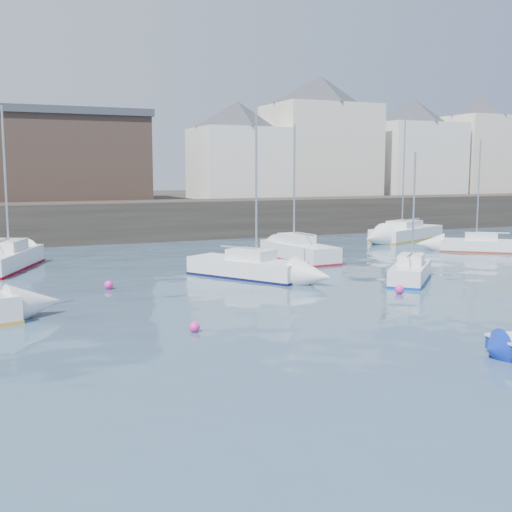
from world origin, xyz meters
name	(u,v)px	position (x,y,z in m)	size (l,w,h in m)	color
water	(421,357)	(0.00, 0.00, 0.00)	(220.00, 220.00, 0.00)	#2D4760
quay_wall	(139,221)	(0.00, 35.00, 1.50)	(90.00, 5.00, 3.00)	#28231E
land_strip	(98,209)	(0.00, 53.00, 1.40)	(90.00, 32.00, 2.80)	#28231E
bldg_east_a	(320,136)	(20.00, 42.00, 8.81)	(13.36, 13.36, 11.80)	beige
bldg_east_b	(413,147)	(31.00, 41.50, 7.87)	(11.88, 11.88, 9.95)	white
bldg_east_c	(480,144)	(40.00, 41.50, 8.37)	(11.14, 11.14, 10.95)	beige
bldg_east_d	(238,149)	(11.00, 41.50, 7.36)	(11.14, 11.14, 8.95)	white
warehouse	(45,156)	(-6.00, 43.00, 6.62)	(16.40, 10.40, 7.60)	#3D2D26
sailboat_b	(247,267)	(0.79, 14.98, 0.53)	(4.97, 6.44, 8.11)	white
sailboat_c	(410,272)	(7.66, 10.69, 0.48)	(4.41, 4.46, 6.26)	white
sailboat_d	(484,245)	(19.42, 18.28, 0.45)	(5.66, 5.10, 7.39)	white
sailboat_f	(299,251)	(6.15, 19.63, 0.57)	(2.49, 6.36, 8.08)	white
sailboat_g	(406,233)	(19.30, 26.66, 0.55)	(7.93, 5.39, 9.63)	white
sailboat_h	(5,259)	(-10.32, 22.68, 0.58)	(4.66, 7.21, 8.86)	white
buoy_near	(195,332)	(-5.12, 5.44, 0.00)	(0.36, 0.36, 0.36)	#FC25A3
buoy_mid	(399,294)	(5.26, 8.27, 0.00)	(0.40, 0.40, 0.40)	#FC25A3
buoy_far	(109,289)	(-6.25, 14.52, 0.00)	(0.41, 0.41, 0.41)	#FC25A3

